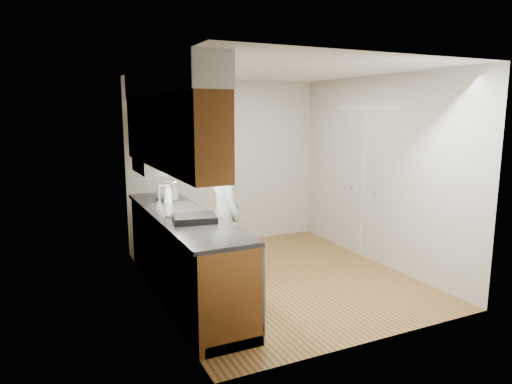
{
  "coord_description": "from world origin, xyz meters",
  "views": [
    {
      "loc": [
        -2.57,
        -4.72,
        2.03
      ],
      "look_at": [
        -0.2,
        0.25,
        1.06
      ],
      "focal_mm": 32.0,
      "sensor_mm": 36.0,
      "label": 1
    }
  ],
  "objects_px": {
    "soap_bottle_a": "(168,192)",
    "soap_bottle_b": "(174,191)",
    "person": "(224,205)",
    "dish_rack": "(195,218)",
    "soap_bottle_c": "(160,192)"
  },
  "relations": [
    {
      "from": "person",
      "to": "dish_rack",
      "type": "relative_size",
      "value": 4.42
    },
    {
      "from": "soap_bottle_a",
      "to": "soap_bottle_c",
      "type": "xyz_separation_m",
      "value": [
        -0.01,
        0.36,
        -0.06
      ]
    },
    {
      "from": "soap_bottle_b",
      "to": "dish_rack",
      "type": "distance_m",
      "value": 1.27
    },
    {
      "from": "soap_bottle_a",
      "to": "soap_bottle_b",
      "type": "distance_m",
      "value": 0.29
    },
    {
      "from": "person",
      "to": "dish_rack",
      "type": "xyz_separation_m",
      "value": [
        -0.56,
        -0.6,
        0.03
      ]
    },
    {
      "from": "person",
      "to": "dish_rack",
      "type": "bearing_deg",
      "value": 135.32
    },
    {
      "from": "dish_rack",
      "to": "soap_bottle_a",
      "type": "bearing_deg",
      "value": 101.49
    },
    {
      "from": "person",
      "to": "soap_bottle_b",
      "type": "relative_size",
      "value": 9.16
    },
    {
      "from": "person",
      "to": "soap_bottle_a",
      "type": "bearing_deg",
      "value": 51.53
    },
    {
      "from": "soap_bottle_a",
      "to": "soap_bottle_b",
      "type": "bearing_deg",
      "value": 59.39
    },
    {
      "from": "soap_bottle_c",
      "to": "dish_rack",
      "type": "height_order",
      "value": "soap_bottle_c"
    },
    {
      "from": "soap_bottle_b",
      "to": "soap_bottle_a",
      "type": "bearing_deg",
      "value": -120.61
    },
    {
      "from": "soap_bottle_a",
      "to": "dish_rack",
      "type": "height_order",
      "value": "soap_bottle_a"
    },
    {
      "from": "person",
      "to": "soap_bottle_b",
      "type": "bearing_deg",
      "value": 30.23
    },
    {
      "from": "person",
      "to": "soap_bottle_c",
      "type": "relative_size",
      "value": 11.94
    }
  ]
}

